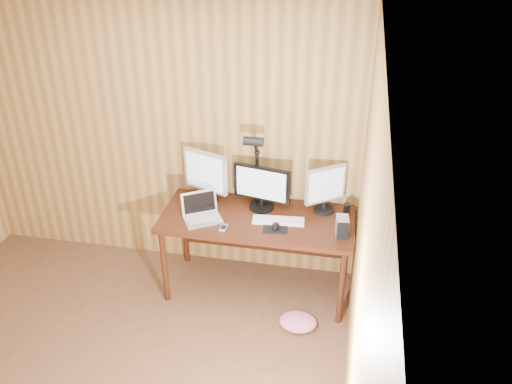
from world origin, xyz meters
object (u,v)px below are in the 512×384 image
(monitor_right, at_px, (325,188))
(speaker, at_px, (346,210))
(mouse, at_px, (275,226))
(monitor_center, at_px, (262,187))
(keyboard, at_px, (278,220))
(desk, at_px, (259,225))
(laptop, at_px, (201,212))
(phone, at_px, (223,228))
(desk_lamp, at_px, (255,159))
(monitor_left, at_px, (206,175))
(hard_drive, at_px, (342,226))

(monitor_right, relative_size, speaker, 3.25)
(mouse, bearing_deg, monitor_right, 51.06)
(monitor_center, height_order, keyboard, monitor_center)
(speaker, bearing_deg, desk, -174.09)
(laptop, bearing_deg, mouse, -34.60)
(monitor_center, relative_size, phone, 4.80)
(phone, distance_m, speaker, 1.03)
(desk_lamp, bearing_deg, speaker, 6.06)
(monitor_left, relative_size, keyboard, 1.08)
(monitor_right, bearing_deg, keyboard, 179.15)
(monitor_left, bearing_deg, monitor_center, 16.12)
(desk, xyz_separation_m, keyboard, (0.18, -0.10, 0.13))
(desk, relative_size, hard_drive, 10.46)
(monitor_right, xyz_separation_m, mouse, (-0.36, -0.34, -0.20))
(mouse, height_order, phone, mouse)
(monitor_right, height_order, desk_lamp, desk_lamp)
(laptop, xyz_separation_m, phone, (0.22, -0.12, -0.05))
(desk, xyz_separation_m, monitor_left, (-0.48, 0.12, 0.37))
(hard_drive, xyz_separation_m, speaker, (0.02, 0.27, -0.01))
(hard_drive, distance_m, phone, 0.94)
(phone, bearing_deg, hard_drive, 5.83)
(desk, distance_m, hard_drive, 0.75)
(laptop, height_order, desk_lamp, desk_lamp)
(monitor_left, bearing_deg, mouse, -6.90)
(speaker, bearing_deg, monitor_right, 162.25)
(mouse, relative_size, phone, 1.06)
(monitor_center, height_order, phone, monitor_center)
(hard_drive, bearing_deg, laptop, 171.66)
(monitor_right, xyz_separation_m, laptop, (-0.99, -0.30, -0.17))
(phone, bearing_deg, keyboard, 24.04)
(monitor_center, distance_m, monitor_right, 0.53)
(hard_drive, relative_size, phone, 1.49)
(keyboard, bearing_deg, monitor_center, 127.51)
(mouse, bearing_deg, keyboard, 93.19)
(monitor_center, xyz_separation_m, mouse, (0.17, -0.30, -0.18))
(monitor_left, distance_m, monitor_right, 1.02)
(monitor_right, height_order, mouse, monitor_right)
(monitor_center, height_order, laptop, monitor_center)
(monitor_center, distance_m, laptop, 0.54)
(mouse, bearing_deg, monitor_center, 126.81)
(desk_lamp, bearing_deg, mouse, -45.18)
(monitor_center, relative_size, hard_drive, 3.21)
(monitor_center, relative_size, speaker, 3.87)
(desk, xyz_separation_m, phone, (-0.24, -0.29, 0.13))
(desk, xyz_separation_m, monitor_center, (0.01, 0.09, 0.32))
(desk, bearing_deg, monitor_right, 14.21)
(speaker, height_order, desk_lamp, desk_lamp)
(desk_lamp, bearing_deg, desk, -56.90)
(monitor_center, distance_m, monitor_left, 0.49)
(speaker, bearing_deg, hard_drive, -94.84)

